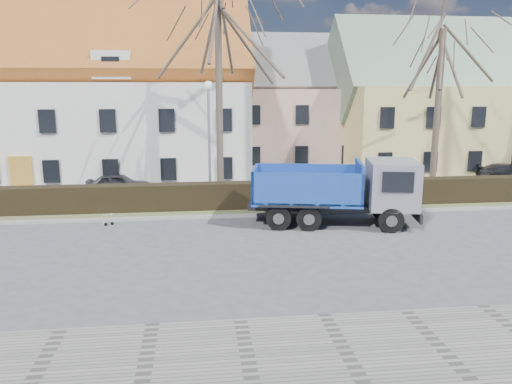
{
  "coord_description": "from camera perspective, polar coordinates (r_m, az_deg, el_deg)",
  "views": [
    {
      "loc": [
        -3.23,
        -17.88,
        5.92
      ],
      "look_at": [
        -0.78,
        2.55,
        1.6
      ],
      "focal_mm": 35.0,
      "sensor_mm": 36.0,
      "label": 1
    }
  ],
  "objects": [
    {
      "name": "ground",
      "position": [
        19.12,
        3.26,
        -6.21
      ],
      "size": [
        120.0,
        120.0,
        0.0
      ],
      "primitive_type": "plane",
      "color": "#4B4B4E"
    },
    {
      "name": "parked_car_a",
      "position": [
        29.1,
        -15.45,
        0.9
      ],
      "size": [
        3.56,
        1.49,
        1.2
      ],
      "primitive_type": "imported",
      "rotation": [
        0.0,
        0.0,
        1.55
      ],
      "color": "#232229",
      "rests_on": "ground"
    },
    {
      "name": "hedge",
      "position": [
        24.67,
        0.86,
        -0.48
      ],
      "size": [
        60.0,
        0.9,
        1.3
      ],
      "primitive_type": "cube",
      "color": "black",
      "rests_on": "ground"
    },
    {
      "name": "building_white",
      "position": [
        35.28,
        -23.2,
        9.02
      ],
      "size": [
        26.8,
        10.8,
        9.5
      ],
      "primitive_type": null,
      "color": "silver",
      "rests_on": "ground"
    },
    {
      "name": "cart_frame",
      "position": [
        22.68,
        -16.93,
        -3.04
      ],
      "size": [
        0.73,
        0.58,
        0.58
      ],
      "primitive_type": null,
      "rotation": [
        0.0,
        0.0,
        0.39
      ],
      "color": "silver",
      "rests_on": "ground"
    },
    {
      "name": "dump_truck",
      "position": [
        21.99,
        8.26,
        0.09
      ],
      "size": [
        7.81,
        4.17,
        2.96
      ],
      "primitive_type": null,
      "rotation": [
        0.0,
        0.0,
        -0.2
      ],
      "color": "#153A94",
      "rests_on": "ground"
    },
    {
      "name": "building_yellow",
      "position": [
        39.87,
        22.28,
        8.59
      ],
      "size": [
        18.8,
        10.8,
        8.5
      ],
      "primitive_type": null,
      "color": "#D2C173",
      "rests_on": "ground"
    },
    {
      "name": "grass_strip",
      "position": [
        25.0,
        0.79,
        -1.72
      ],
      "size": [
        80.0,
        3.0,
        0.1
      ],
      "primitive_type": "cube",
      "color": "#545C34",
      "rests_on": "ground"
    },
    {
      "name": "parked_car_b",
      "position": [
        35.59,
        26.95,
        1.94
      ],
      "size": [
        4.31,
        2.85,
        1.16
      ],
      "primitive_type": "imported",
      "rotation": [
        0.0,
        0.0,
        1.24
      ],
      "color": "black",
      "rests_on": "ground"
    },
    {
      "name": "tree_2",
      "position": [
        29.52,
        20.14,
        10.33
      ],
      "size": [
        8.0,
        8.0,
        11.0
      ],
      "primitive_type": null,
      "color": "#4C4035",
      "rests_on": "ground"
    },
    {
      "name": "sidewalk_near",
      "position": [
        11.54,
        11.06,
        -19.04
      ],
      "size": [
        80.0,
        5.0,
        0.08
      ],
      "primitive_type": "cube",
      "color": "gray",
      "rests_on": "ground"
    },
    {
      "name": "tree_1",
      "position": [
        26.42,
        -4.26,
        12.7
      ],
      "size": [
        9.2,
        9.2,
        12.65
      ],
      "primitive_type": null,
      "color": "#4C4035",
      "rests_on": "ground"
    },
    {
      "name": "curb_far",
      "position": [
        23.46,
        1.31,
        -2.61
      ],
      "size": [
        80.0,
        0.3,
        0.12
      ],
      "primitive_type": "cube",
      "color": "gray",
      "rests_on": "ground"
    },
    {
      "name": "building_pink",
      "position": [
        38.62,
        4.02,
        8.98
      ],
      "size": [
        10.8,
        8.8,
        8.0
      ],
      "primitive_type": null,
      "color": "tan",
      "rests_on": "ground"
    },
    {
      "name": "streetlight",
      "position": [
        25.05,
        -5.36,
        5.48
      ],
      "size": [
        0.49,
        0.49,
        6.32
      ],
      "primitive_type": null,
      "color": "#969CA1",
      "rests_on": "ground"
    }
  ]
}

